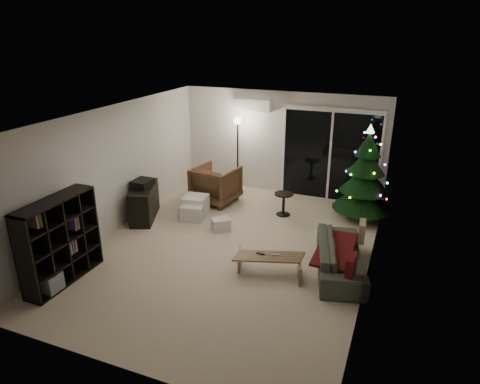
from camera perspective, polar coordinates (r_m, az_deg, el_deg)
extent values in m
plane|color=beige|center=(8.09, -1.46, -7.58)|extent=(6.50, 6.50, 0.00)
plane|color=white|center=(7.23, -1.65, 10.09)|extent=(6.50, 6.50, 0.00)
cube|color=silver|center=(10.49, 5.55, 6.48)|extent=(5.00, 0.02, 2.50)
cube|color=silver|center=(5.06, -16.62, -11.24)|extent=(5.00, 0.02, 2.50)
cube|color=silver|center=(8.82, -16.66, 2.83)|extent=(0.02, 6.50, 2.50)
cube|color=silver|center=(7.02, 17.53, -1.93)|extent=(0.02, 6.50, 2.50)
cube|color=black|center=(10.27, 11.92, 4.64)|extent=(2.20, 0.02, 2.10)
cube|color=white|center=(10.41, 1.77, 11.52)|extent=(0.90, 0.22, 0.28)
cube|color=#3F3833|center=(11.10, 12.00, -0.12)|extent=(2.60, 1.00, 0.10)
cube|color=white|center=(11.30, 12.59, 3.17)|extent=(2.20, 0.06, 1.00)
cube|color=black|center=(9.42, -12.67, -1.36)|extent=(0.84, 1.24, 0.72)
cube|color=black|center=(9.27, -12.88, 1.14)|extent=(0.37, 0.43, 0.15)
imported|color=#48341C|center=(10.05, -3.24, 1.03)|extent=(1.06, 1.09, 0.87)
cube|color=white|center=(9.46, -5.93, -1.79)|extent=(0.54, 0.54, 0.44)
cube|color=silver|center=(9.23, -6.35, -2.76)|extent=(0.53, 0.45, 0.33)
cube|color=silver|center=(8.74, -2.54, -4.35)|extent=(0.45, 0.44, 0.25)
cylinder|color=black|center=(9.43, 5.82, -1.62)|extent=(0.45, 0.45, 0.51)
cylinder|color=black|center=(10.46, -0.31, 4.69)|extent=(0.30, 0.30, 1.85)
imported|color=#52584B|center=(7.47, 13.25, -8.38)|extent=(1.15, 1.99, 0.55)
cube|color=#4F0F0A|center=(7.43, 12.57, -7.44)|extent=(0.58, 1.35, 0.04)
cube|color=#93855F|center=(7.93, 15.95, -5.06)|extent=(0.14, 0.37, 0.36)
cube|color=#4F0F0A|center=(6.78, 14.60, -9.62)|extent=(0.13, 0.37, 0.36)
cube|color=black|center=(7.20, 2.75, -8.20)|extent=(0.14, 0.04, 0.02)
cube|color=slate|center=(7.17, 4.79, -8.36)|extent=(0.13, 0.08, 0.02)
cone|color=black|center=(9.34, 16.40, 2.45)|extent=(1.46, 1.46, 2.06)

